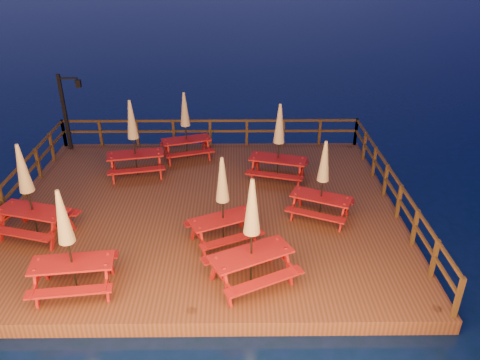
{
  "coord_description": "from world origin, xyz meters",
  "views": [
    {
      "loc": [
        1.01,
        -12.62,
        7.94
      ],
      "look_at": [
        1.15,
        0.6,
        1.02
      ],
      "focal_mm": 35.0,
      "sensor_mm": 36.0,
      "label": 1
    }
  ],
  "objects_px": {
    "picnic_table_1": "(279,142)",
    "picnic_table_2": "(185,125)",
    "lamp_post": "(68,105)",
    "picnic_table_0": "(67,241)"
  },
  "relations": [
    {
      "from": "picnic_table_0",
      "to": "picnic_table_2",
      "type": "distance_m",
      "value": 7.73
    },
    {
      "from": "picnic_table_1",
      "to": "picnic_table_2",
      "type": "distance_m",
      "value": 3.77
    },
    {
      "from": "picnic_table_1",
      "to": "picnic_table_2",
      "type": "relative_size",
      "value": 1.07
    },
    {
      "from": "lamp_post",
      "to": "picnic_table_2",
      "type": "bearing_deg",
      "value": -11.51
    },
    {
      "from": "picnic_table_1",
      "to": "picnic_table_2",
      "type": "bearing_deg",
      "value": 166.84
    },
    {
      "from": "picnic_table_0",
      "to": "picnic_table_1",
      "type": "relative_size",
      "value": 0.99
    },
    {
      "from": "lamp_post",
      "to": "picnic_table_1",
      "type": "bearing_deg",
      "value": -19.38
    },
    {
      "from": "picnic_table_1",
      "to": "picnic_table_0",
      "type": "bearing_deg",
      "value": -117.12
    },
    {
      "from": "lamp_post",
      "to": "picnic_table_0",
      "type": "bearing_deg",
      "value": -72.92
    },
    {
      "from": "picnic_table_1",
      "to": "picnic_table_2",
      "type": "xyz_separation_m",
      "value": [
        -3.3,
        1.83,
        -0.09
      ]
    }
  ]
}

